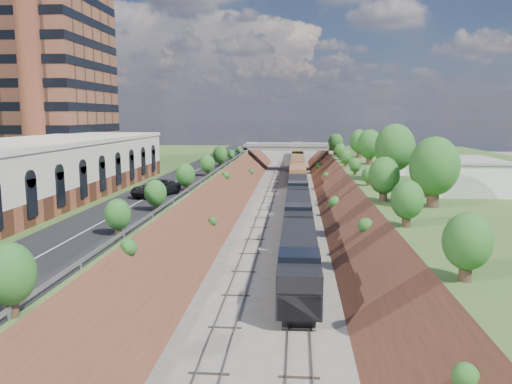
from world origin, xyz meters
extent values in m
cube|color=#436027|center=(-33.00, 60.00, 2.50)|extent=(44.00, 180.00, 5.00)
cube|color=#436027|center=(33.00, 60.00, 2.50)|extent=(44.00, 180.00, 5.00)
cube|color=brown|center=(-11.00, 60.00, 0.00)|extent=(10.00, 180.00, 10.00)
cube|color=brown|center=(11.00, 60.00, 0.00)|extent=(10.00, 180.00, 10.00)
cube|color=gray|center=(-2.60, 60.00, 0.09)|extent=(1.58, 180.00, 0.18)
cube|color=gray|center=(2.60, 60.00, 0.09)|extent=(1.58, 180.00, 0.18)
cube|color=black|center=(-15.50, 60.00, 5.05)|extent=(8.00, 180.00, 0.10)
cube|color=#99999E|center=(-11.40, 60.00, 5.55)|extent=(0.06, 171.00, 0.30)
cube|color=brown|center=(-28.00, 38.00, 6.10)|extent=(14.00, 62.00, 2.20)
cube|color=beige|center=(-28.00, 38.00, 9.35)|extent=(14.00, 62.00, 4.30)
cube|color=beige|center=(-28.00, 38.00, 11.75)|extent=(14.30, 62.30, 0.50)
cube|color=brown|center=(-44.00, 72.00, 27.00)|extent=(22.00, 22.00, 44.00)
cylinder|color=brown|center=(-36.00, 56.00, 25.00)|extent=(3.20, 3.20, 40.00)
cube|color=gray|center=(-11.50, 122.00, 3.10)|extent=(1.50, 8.00, 6.20)
cube|color=gray|center=(11.50, 122.00, 3.10)|extent=(1.50, 8.00, 6.20)
cube|color=gray|center=(0.00, 122.00, 6.20)|extent=(24.00, 8.00, 1.00)
cube|color=gray|center=(0.00, 118.00, 7.00)|extent=(24.00, 0.30, 0.80)
cube|color=gray|center=(0.00, 126.00, 7.00)|extent=(24.00, 0.30, 0.80)
cube|color=silver|center=(23.50, 52.00, 7.00)|extent=(9.00, 12.00, 4.00)
cube|color=silver|center=(23.00, 74.00, 6.80)|extent=(8.00, 10.00, 3.60)
cylinder|color=#473323|center=(17.00, 40.00, 6.31)|extent=(1.30, 1.30, 2.62)
ellipsoid|color=#246022|center=(17.00, 40.00, 9.46)|extent=(5.25, 5.25, 6.30)
cylinder|color=#473323|center=(-11.80, 20.00, 5.61)|extent=(0.66, 0.66, 1.22)
ellipsoid|color=#246022|center=(-11.80, 20.00, 7.08)|extent=(2.45, 2.45, 2.94)
cube|color=black|center=(2.60, 20.96, 0.45)|extent=(2.40, 4.00, 0.90)
cube|color=black|center=(2.60, 27.63, 2.51)|extent=(3.22, 19.33, 3.21)
cube|color=black|center=(2.60, 19.46, 1.80)|extent=(2.96, 3.00, 1.80)
cube|color=silver|center=(2.60, 19.46, 2.80)|extent=(2.96, 3.00, 0.15)
cube|color=black|center=(2.60, 22.46, 4.10)|extent=(3.16, 3.10, 0.90)
cube|color=black|center=(2.60, 47.96, 2.51)|extent=(3.22, 19.33, 3.21)
cube|color=black|center=(2.60, 68.29, 2.51)|extent=(3.22, 19.33, 3.21)
cube|color=brown|center=(2.60, 130.30, 2.83)|extent=(3.22, 102.67, 3.87)
imported|color=black|center=(-14.79, 44.49, 6.08)|extent=(5.56, 7.71, 1.95)
camera|label=1|loc=(2.29, -14.35, 14.78)|focal=35.00mm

